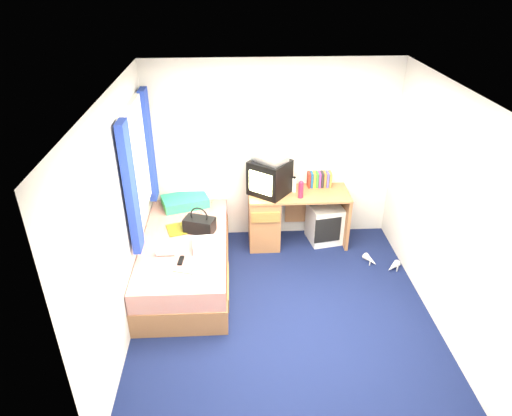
{
  "coord_description": "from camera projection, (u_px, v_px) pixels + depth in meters",
  "views": [
    {
      "loc": [
        -0.5,
        -3.8,
        3.42
      ],
      "look_at": [
        -0.26,
        0.7,
        0.94
      ],
      "focal_mm": 32.0,
      "sensor_mm": 36.0,
      "label": 1
    }
  ],
  "objects": [
    {
      "name": "storage_cube",
      "position": [
        325.0,
        223.0,
        6.18
      ],
      "size": [
        0.48,
        0.48,
        0.52
      ],
      "primitive_type": "cube",
      "rotation": [
        0.0,
        0.0,
        0.18
      ],
      "color": "white",
      "rests_on": "ground"
    },
    {
      "name": "towel",
      "position": [
        208.0,
        245.0,
        5.11
      ],
      "size": [
        0.34,
        0.29,
        0.11
      ],
      "primitive_type": "cube",
      "rotation": [
        0.0,
        0.0,
        0.07
      ],
      "color": "white",
      "rests_on": "bed"
    },
    {
      "name": "magazine",
      "position": [
        176.0,
        230.0,
        5.48
      ],
      "size": [
        0.28,
        0.33,
        0.01
      ],
      "primitive_type": "cube",
      "rotation": [
        0.0,
        0.0,
        0.3
      ],
      "color": "yellow",
      "rests_on": "bed"
    },
    {
      "name": "pink_water_bottle",
      "position": [
        301.0,
        190.0,
        5.73
      ],
      "size": [
        0.07,
        0.07,
        0.21
      ],
      "primitive_type": "cylinder",
      "rotation": [
        0.0,
        0.0,
        0.06
      ],
      "color": "red",
      "rests_on": "desk"
    },
    {
      "name": "book_row",
      "position": [
        319.0,
        179.0,
        6.02
      ],
      "size": [
        0.31,
        0.13,
        0.2
      ],
      "color": "maroon",
      "rests_on": "desk"
    },
    {
      "name": "water_bottle",
      "position": [
        166.0,
        253.0,
        5.01
      ],
      "size": [
        0.2,
        0.07,
        0.07
      ],
      "primitive_type": "cylinder",
      "rotation": [
        0.0,
        1.57,
        0.0
      ],
      "color": "white",
      "rests_on": "bed"
    },
    {
      "name": "handbag",
      "position": [
        200.0,
        224.0,
        5.42
      ],
      "size": [
        0.4,
        0.3,
        0.32
      ],
      "rotation": [
        0.0,
        0.0,
        -0.33
      ],
      "color": "black",
      "rests_on": "bed"
    },
    {
      "name": "window_assembly",
      "position": [
        139.0,
        164.0,
        5.03
      ],
      "size": [
        0.11,
        1.42,
        1.4
      ],
      "color": "silver",
      "rests_on": "room_shell"
    },
    {
      "name": "picture_frame",
      "position": [
        329.0,
        181.0,
        6.04
      ],
      "size": [
        0.06,
        0.12,
        0.14
      ],
      "primitive_type": "cube",
      "rotation": [
        0.0,
        0.0,
        0.32
      ],
      "color": "#331C11",
      "rests_on": "desk"
    },
    {
      "name": "pillow",
      "position": [
        185.0,
        201.0,
        6.0
      ],
      "size": [
        0.66,
        0.53,
        0.13
      ],
      "primitive_type": "cube",
      "rotation": [
        0.0,
        0.0,
        0.32
      ],
      "color": "teal",
      "rests_on": "bed"
    },
    {
      "name": "crt_tv",
      "position": [
        270.0,
        177.0,
        5.78
      ],
      "size": [
        0.61,
        0.6,
        0.44
      ],
      "rotation": [
        0.0,
        0.0,
        -0.66
      ],
      "color": "black",
      "rests_on": "desk"
    },
    {
      "name": "room_shell",
      "position": [
        287.0,
        195.0,
        4.3
      ],
      "size": [
        3.4,
        3.4,
        3.4
      ],
      "color": "white",
      "rests_on": "ground"
    },
    {
      "name": "white_heels",
      "position": [
        382.0,
        263.0,
        5.74
      ],
      "size": [
        0.44,
        0.38,
        0.09
      ],
      "color": "silver",
      "rests_on": "ground"
    },
    {
      "name": "aerosol_can",
      "position": [
        294.0,
        185.0,
        5.88
      ],
      "size": [
        0.07,
        0.07,
        0.19
      ],
      "primitive_type": "cylinder",
      "rotation": [
        0.0,
        0.0,
        -0.3
      ],
      "color": "white",
      "rests_on": "desk"
    },
    {
      "name": "remote_control",
      "position": [
        181.0,
        260.0,
        4.92
      ],
      "size": [
        0.07,
        0.16,
        0.02
      ],
      "primitive_type": "cube",
      "rotation": [
        0.0,
        0.0,
        -0.1
      ],
      "color": "black",
      "rests_on": "bed"
    },
    {
      "name": "ground",
      "position": [
        283.0,
        313.0,
        5.0
      ],
      "size": [
        3.4,
        3.4,
        0.0
      ],
      "primitive_type": "plane",
      "color": "#0C1438",
      "rests_on": "ground"
    },
    {
      "name": "vcr",
      "position": [
        270.0,
        158.0,
        5.66
      ],
      "size": [
        0.48,
        0.47,
        0.07
      ],
      "primitive_type": "cube",
      "rotation": [
        0.0,
        0.0,
        -0.76
      ],
      "color": "silver",
      "rests_on": "crt_tv"
    },
    {
      "name": "colour_swatch_fan",
      "position": [
        183.0,
        271.0,
        4.76
      ],
      "size": [
        0.23,
        0.12,
        0.01
      ],
      "primitive_type": "cube",
      "rotation": [
        0.0,
        0.0,
        -0.29
      ],
      "color": "gold",
      "rests_on": "bed"
    },
    {
      "name": "desk",
      "position": [
        277.0,
        216.0,
        6.06
      ],
      "size": [
        1.3,
        0.55,
        0.75
      ],
      "color": "#A26D43",
      "rests_on": "ground"
    },
    {
      "name": "bed",
      "position": [
        186.0,
        259.0,
        5.43
      ],
      "size": [
        1.01,
        2.0,
        0.54
      ],
      "color": "#A26D43",
      "rests_on": "ground"
    }
  ]
}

